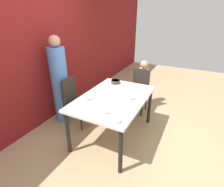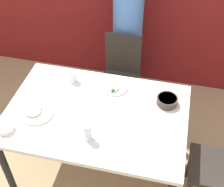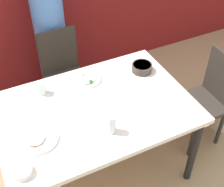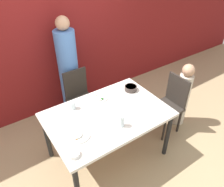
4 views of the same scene
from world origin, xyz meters
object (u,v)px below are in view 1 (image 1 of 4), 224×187
at_px(person_adult, 60,84).
at_px(person_child, 143,84).
at_px(chair_child_spot, 139,89).
at_px(plate_rice_adult, 107,111).
at_px(chair_adult_spot, 75,100).
at_px(glass_water_tall, 86,97).
at_px(bowl_curry, 116,82).

distance_m(person_adult, person_child, 1.84).
xyz_separation_m(chair_child_spot, plate_rice_adult, (-1.55, -0.05, 0.29)).
bearing_deg(chair_adult_spot, person_child, -34.77).
bearing_deg(person_child, chair_adult_spot, 145.23).
xyz_separation_m(person_child, plate_rice_adult, (-1.83, -0.05, 0.27)).
height_order(chair_child_spot, person_adult, person_adult).
height_order(chair_child_spot, glass_water_tall, chair_child_spot).
relative_size(person_child, plate_rice_adult, 4.05).
height_order(chair_adult_spot, bowl_curry, chair_adult_spot).
relative_size(person_adult, bowl_curry, 9.64).
relative_size(person_adult, person_child, 1.55).
bearing_deg(person_adult, chair_child_spot, -49.84).
bearing_deg(glass_water_tall, person_child, -13.76).
height_order(chair_adult_spot, person_child, person_child).
bearing_deg(person_adult, chair_adult_spot, -90.00).
height_order(chair_adult_spot, chair_child_spot, same).
bearing_deg(person_child, plate_rice_adult, -178.46).
relative_size(bowl_curry, plate_rice_adult, 0.65).
bearing_deg(bowl_curry, glass_water_tall, 173.68).
bearing_deg(glass_water_tall, person_adult, 68.09).
bearing_deg(chair_adult_spot, plate_rice_adult, -117.34).
distance_m(person_adult, bowl_curry, 1.07).
bearing_deg(glass_water_tall, plate_rice_adult, -109.74).
xyz_separation_m(person_adult, person_child, (1.33, -1.25, -0.26)).
bearing_deg(chair_child_spot, person_child, 90.00).
distance_m(bowl_curry, glass_water_tall, 0.86).
bearing_deg(plate_rice_adult, person_adult, 68.85).
height_order(chair_adult_spot, person_adult, person_adult).
height_order(person_adult, plate_rice_adult, person_adult).
xyz_separation_m(person_adult, plate_rice_adult, (-0.50, -1.30, 0.01)).
relative_size(person_adult, plate_rice_adult, 6.29).
height_order(bowl_curry, glass_water_tall, glass_water_tall).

